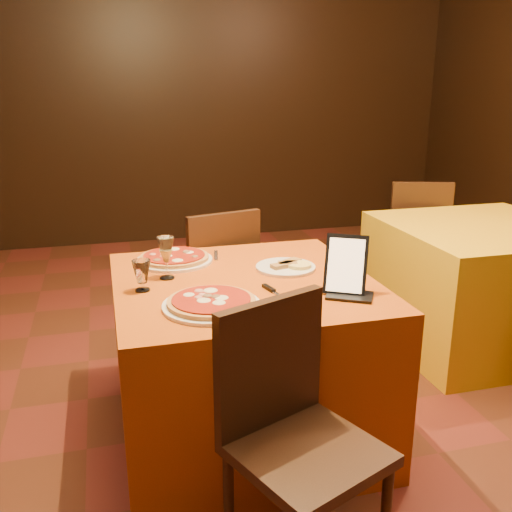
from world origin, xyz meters
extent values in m
cube|color=#5E2D19|center=(0.00, 0.00, -0.01)|extent=(6.00, 7.00, 0.01)
cube|color=black|center=(0.00, 3.50, 1.40)|extent=(6.00, 0.01, 2.80)
cube|color=#B1490B|center=(-0.03, -0.05, 0.38)|extent=(1.10, 1.10, 0.75)
cube|color=#E2AD0E|center=(1.61, 0.53, 0.38)|extent=(1.10, 1.10, 0.75)
cylinder|color=white|center=(-0.23, -0.32, 0.76)|extent=(0.38, 0.38, 0.01)
cylinder|color=#AD4C23|center=(-0.23, -0.32, 0.77)|extent=(0.34, 0.34, 0.02)
cylinder|color=white|center=(-0.29, 0.30, 0.76)|extent=(0.36, 0.36, 0.01)
cylinder|color=#AD4C23|center=(-0.29, 0.30, 0.77)|extent=(0.33, 0.33, 0.02)
cylinder|color=white|center=(0.19, 0.05, 0.76)|extent=(0.27, 0.27, 0.01)
cylinder|color=olive|center=(0.19, 0.05, 0.77)|extent=(0.17, 0.17, 0.02)
cube|color=black|center=(0.32, -0.31, 0.87)|extent=(0.19, 0.17, 0.23)
cube|color=silver|center=(0.06, -0.28, 0.75)|extent=(0.06, 0.20, 0.01)
cube|color=#A9A8AE|center=(-0.37, -0.33, 0.75)|extent=(0.03, 0.16, 0.01)
cube|color=#BBBDC3|center=(-0.08, 0.33, 0.75)|extent=(0.05, 0.16, 0.01)
camera|label=1|loc=(-0.59, -2.30, 1.57)|focal=40.00mm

